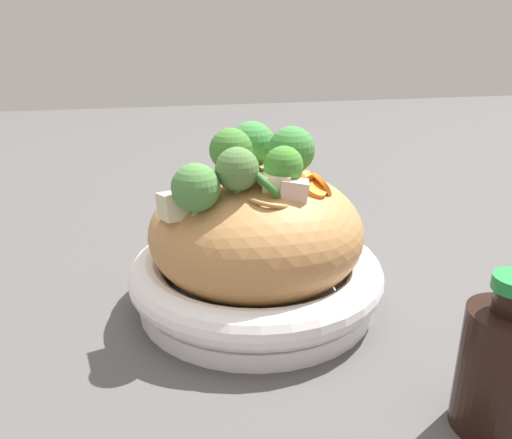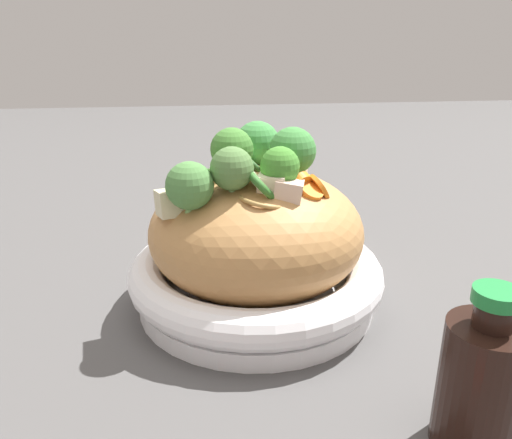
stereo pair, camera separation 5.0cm
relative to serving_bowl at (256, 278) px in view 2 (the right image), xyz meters
name	(u,v)px [view 2 (the right image)]	position (x,y,z in m)	size (l,w,h in m)	color
ground_plane	(256,301)	(0.00, 0.00, -0.03)	(3.00, 3.00, 0.00)	#4B4A49
serving_bowl	(256,278)	(0.00, 0.00, 0.00)	(0.26, 0.26, 0.05)	white
noodle_heap	(256,231)	(0.00, 0.00, 0.05)	(0.21, 0.21, 0.13)	#B7824A
broccoli_florets	(249,158)	(0.01, 0.01, 0.13)	(0.18, 0.15, 0.07)	#A2B673
carrot_coins	(308,187)	(-0.03, -0.04, 0.11)	(0.04, 0.05, 0.03)	orange
zucchini_slices	(244,175)	(-0.01, 0.01, 0.11)	(0.10, 0.08, 0.04)	beige
chicken_chunks	(251,185)	(-0.01, 0.01, 0.10)	(0.14, 0.16, 0.04)	beige
soy_sauce_bottle	(481,383)	(-0.21, -0.12, 0.02)	(0.06, 0.06, 0.12)	black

